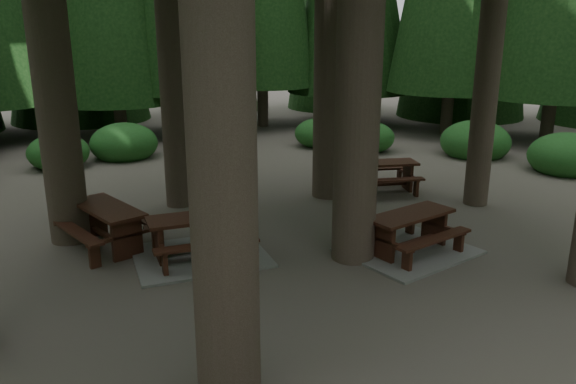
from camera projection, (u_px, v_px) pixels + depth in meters
name	position (u px, v px, depth m)	size (l,w,h in m)	color
ground	(321.00, 268.00, 10.58)	(80.00, 80.00, 0.00)	#585147
picnic_table_a	(409.00, 239.00, 11.25)	(2.82, 2.50, 0.83)	gray
picnic_table_b	(108.00, 220.00, 11.44)	(2.17, 2.43, 0.88)	#34180F
picnic_table_c	(200.00, 243.00, 11.00)	(2.63, 2.21, 0.85)	gray
picnic_table_d	(382.00, 172.00, 15.43)	(2.24, 1.97, 0.83)	#34180F
shrub_ring	(335.00, 230.00, 11.40)	(23.86, 24.64, 1.49)	#276322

